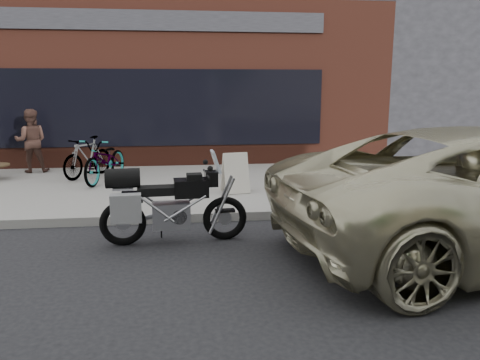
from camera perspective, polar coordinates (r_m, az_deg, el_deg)
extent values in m
plane|color=black|center=(4.34, 4.76, -20.02)|extent=(120.00, 120.00, 0.00)
cube|color=gray|center=(10.87, -2.77, -0.24)|extent=(44.00, 6.00, 0.15)
cube|color=#5D2A1E|center=(17.66, -11.22, 11.11)|extent=(14.00, 10.00, 4.50)
cube|color=black|center=(12.66, -12.70, 8.55)|extent=(10.00, 0.08, 2.00)
cube|color=#26262A|center=(12.75, -13.15, 18.47)|extent=(10.00, 0.08, 0.50)
cube|color=#26262A|center=(20.67, 25.00, 12.37)|extent=(10.00, 10.00, 6.00)
torus|color=black|center=(6.93, -14.08, -5.16)|extent=(0.67, 0.15, 0.66)
torus|color=black|center=(6.99, -1.86, -4.68)|extent=(0.67, 0.15, 0.66)
cube|color=#B7B7BC|center=(6.90, -8.37, -4.25)|extent=(0.56, 0.33, 0.37)
cube|color=black|center=(6.82, -5.98, -0.96)|extent=(0.51, 0.35, 0.26)
cube|color=black|center=(6.80, -10.12, -1.27)|extent=(0.56, 0.31, 0.12)
cube|color=black|center=(6.83, -13.00, -2.02)|extent=(0.31, 0.23, 0.14)
cube|color=black|center=(6.82, -3.53, 0.19)|extent=(0.19, 0.25, 0.22)
cube|color=silver|center=(6.79, -2.98, 2.25)|extent=(0.16, 0.30, 0.33)
cylinder|color=black|center=(6.80, -4.11, 0.74)|extent=(0.07, 0.69, 0.03)
cube|color=#B7B7BC|center=(6.81, -14.05, -0.92)|extent=(0.29, 0.31, 0.03)
cube|color=slate|center=(6.61, -13.73, -3.38)|extent=(0.42, 0.20, 0.39)
cylinder|color=black|center=(6.78, -14.10, 0.22)|extent=(0.49, 0.30, 0.28)
cylinder|color=#B7B7BC|center=(7.07, -11.62, -4.57)|extent=(0.55, 0.11, 0.19)
imported|color=gray|center=(10.88, -16.06, 2.36)|extent=(1.18, 1.98, 0.98)
imported|color=gray|center=(11.53, -18.07, 2.67)|extent=(1.21, 1.59, 0.96)
cube|color=beige|center=(9.32, -0.40, 0.81)|extent=(0.54, 0.34, 0.80)
cube|color=beige|center=(9.52, -0.79, 1.03)|extent=(0.54, 0.34, 0.80)
imported|color=#4B3128|center=(12.69, -24.11, 4.38)|extent=(0.85, 0.71, 1.57)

